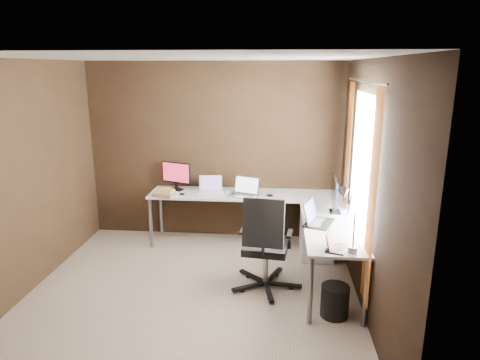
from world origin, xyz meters
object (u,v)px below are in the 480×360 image
Objects in this scene: monitor_right at (334,193)px; laptop_silver at (245,192)px; monitor_left at (176,174)px; wastebasket at (335,301)px; laptop_black_big at (316,218)px; laptop_black_small at (335,245)px; drawer_pedestal at (317,235)px; desk_lamp at (347,211)px; laptop_white at (211,188)px; book_stack at (164,193)px; office_chair at (265,262)px.

monitor_right is 1.27m from laptop_silver.
wastebasket is (2.02, -1.86, -0.79)m from monitor_left.
monitor_left reaches higher than wastebasket.
monitor_left reaches higher than laptop_black_big.
laptop_black_big is 0.70m from laptop_black_small.
monitor_right is 1.13× the size of laptop_black_big.
laptop_black_small is at bearing -88.71° from drawer_pedestal.
wastebasket is at bearing 157.73° from desk_lamp.
monitor_right is 1.77m from laptop_white.
drawer_pedestal is 2.11m from book_stack.
desk_lamp is at bearing -55.03° from laptop_white.
monitor_left is 0.97× the size of laptop_silver.
laptop_white reaches higher than wastebasket.
drawer_pedestal is 1.50m from laptop_black_small.
laptop_silver is 1.38× the size of wastebasket.
desk_lamp is at bearing -78.88° from laptop_black_small.
laptop_silver is at bearing 111.99° from office_chair.
laptop_black_big reaches higher than wastebasket.
drawer_pedestal is 1.85× the size of wastebasket.
monitor_right is at bearing -12.31° from laptop_black_big.
wastebasket is (-0.05, 0.04, -0.95)m from desk_lamp.
monitor_left reaches higher than laptop_silver.
monitor_left is 1.34× the size of wastebasket.
laptop_white is at bearing 164.65° from drawer_pedestal.
monitor_left is at bearing 71.67° from book_stack.
laptop_white is (-1.60, 0.73, -0.20)m from monitor_right.
book_stack is at bearing -88.45° from monitor_left.
laptop_white is 0.31× the size of office_chair.
office_chair reaches higher than laptop_black_small.
monitor_left is at bearing 167.73° from laptop_white.
drawer_pedestal is at bearing 61.37° from office_chair.
monitor_left is 2.81m from desk_lamp.
laptop_white is 0.65m from book_stack.
laptop_white is 1.77m from laptop_black_big.
drawer_pedestal is at bearing 20.79° from laptop_black_small.
monitor_right is 1.74× the size of book_stack.
laptop_white is at bearing 58.72° from laptop_black_small.
monitor_right is 0.50m from laptop_black_big.
desk_lamp is at bearing -28.01° from office_chair.
laptop_white is (0.49, -0.06, -0.18)m from monitor_left.
monitor_right reaches higher than office_chair.
laptop_silver is 1.49× the size of laptop_black_small.
wastebasket is at bearing -39.87° from laptop_black_small.
office_chair is (-0.67, 0.51, -0.45)m from laptop_black_small.
desk_lamp reaches higher than monitor_left.
wastebasket is (0.16, -0.67, -0.62)m from laptop_black_big.
laptop_white is at bearing 69.35° from laptop_black_big.
laptop_black_small is 0.96m from office_chair.
drawer_pedestal is 0.88m from laptop_black_big.
desk_lamp is at bearing -179.54° from monitor_right.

